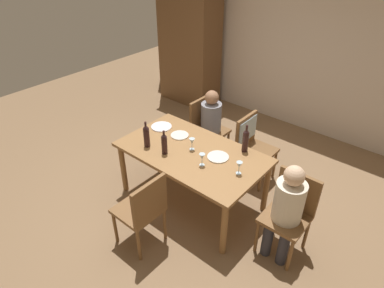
# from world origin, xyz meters

# --- Properties ---
(ground_plane) EXTENTS (10.00, 10.00, 0.00)m
(ground_plane) POSITION_xyz_m (0.00, 0.00, 0.00)
(ground_plane) COLOR #846647
(rear_room_partition) EXTENTS (6.40, 0.12, 2.70)m
(rear_room_partition) POSITION_xyz_m (0.00, 2.70, 1.35)
(rear_room_partition) COLOR beige
(rear_room_partition) RESTS_ON ground_plane
(armoire_cabinet) EXTENTS (1.18, 0.62, 2.18)m
(armoire_cabinet) POSITION_xyz_m (-1.97, 2.25, 1.10)
(armoire_cabinet) COLOR brown
(armoire_cabinet) RESTS_ON ground_plane
(dining_table) EXTENTS (1.73, 1.00, 0.75)m
(dining_table) POSITION_xyz_m (0.00, 0.00, 0.66)
(dining_table) COLOR olive
(dining_table) RESTS_ON ground_plane
(chair_far_left) EXTENTS (0.44, 0.44, 0.92)m
(chair_far_left) POSITION_xyz_m (-0.48, 0.88, 0.53)
(chair_far_left) COLOR brown
(chair_far_left) RESTS_ON ground_plane
(chair_right_end) EXTENTS (0.44, 0.44, 0.92)m
(chair_right_end) POSITION_xyz_m (1.25, 0.09, 0.53)
(chair_right_end) COLOR brown
(chair_right_end) RESTS_ON ground_plane
(chair_near) EXTENTS (0.44, 0.44, 0.92)m
(chair_near) POSITION_xyz_m (0.09, -0.88, 0.53)
(chair_near) COLOR brown
(chair_near) RESTS_ON ground_plane
(chair_far_right) EXTENTS (0.46, 0.44, 0.92)m
(chair_far_right) POSITION_xyz_m (0.27, 0.88, 0.59)
(chair_far_right) COLOR brown
(chair_far_right) RESTS_ON ground_plane
(person_woman_host) EXTENTS (0.33, 0.29, 1.10)m
(person_woman_host) POSITION_xyz_m (-0.36, 0.88, 0.64)
(person_woman_host) COLOR #33333D
(person_woman_host) RESTS_ON ground_plane
(person_man_bearded) EXTENTS (0.30, 0.35, 1.12)m
(person_man_bearded) POSITION_xyz_m (1.25, -0.03, 0.65)
(person_man_bearded) COLOR #33333D
(person_man_bearded) RESTS_ON ground_plane
(wine_bottle_tall_green) EXTENTS (0.07, 0.07, 0.33)m
(wine_bottle_tall_green) POSITION_xyz_m (-0.48, -0.26, 0.89)
(wine_bottle_tall_green) COLOR black
(wine_bottle_tall_green) RESTS_ON dining_table
(wine_bottle_dark_red) EXTENTS (0.07, 0.07, 0.35)m
(wine_bottle_dark_red) POSITION_xyz_m (0.47, 0.40, 0.90)
(wine_bottle_dark_red) COLOR black
(wine_bottle_dark_red) RESTS_ON dining_table
(wine_bottle_short_olive) EXTENTS (0.07, 0.07, 0.30)m
(wine_bottle_short_olive) POSITION_xyz_m (-0.21, -0.24, 0.88)
(wine_bottle_short_olive) COLOR black
(wine_bottle_short_olive) RESTS_ON dining_table
(wine_glass_near_left) EXTENTS (0.07, 0.07, 0.15)m
(wine_glass_near_left) POSITION_xyz_m (0.65, 0.00, 0.85)
(wine_glass_near_left) COLOR silver
(wine_glass_near_left) RESTS_ON dining_table
(wine_glass_centre) EXTENTS (0.07, 0.07, 0.15)m
(wine_glass_centre) POSITION_xyz_m (0.26, -0.14, 0.85)
(wine_glass_centre) COLOR silver
(wine_glass_centre) RESTS_ON dining_table
(wine_glass_near_right) EXTENTS (0.07, 0.07, 0.15)m
(wine_glass_near_right) POSITION_xyz_m (-0.03, 0.03, 0.85)
(wine_glass_near_right) COLOR silver
(wine_glass_near_right) RESTS_ON dining_table
(dinner_plate_host) EXTENTS (0.25, 0.25, 0.01)m
(dinner_plate_host) POSITION_xyz_m (0.31, 0.10, 0.75)
(dinner_plate_host) COLOR silver
(dinner_plate_host) RESTS_ON dining_table
(dinner_plate_guest_left) EXTENTS (0.23, 0.23, 0.01)m
(dinner_plate_guest_left) POSITION_xyz_m (-0.34, 0.16, 0.75)
(dinner_plate_guest_left) COLOR silver
(dinner_plate_guest_left) RESTS_ON dining_table
(dinner_plate_guest_right) EXTENTS (0.27, 0.27, 0.01)m
(dinner_plate_guest_right) POSITION_xyz_m (-0.67, 0.17, 0.75)
(dinner_plate_guest_right) COLOR white
(dinner_plate_guest_right) RESTS_ON dining_table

